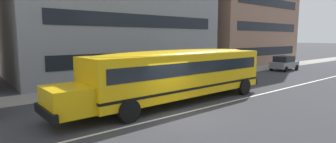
% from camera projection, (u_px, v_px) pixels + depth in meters
% --- Properties ---
extents(ground_plane, '(400.00, 400.00, 0.00)m').
position_uv_depth(ground_plane, '(176.00, 115.00, 12.50)').
color(ground_plane, '#38383D').
extents(sidewalk_far, '(120.00, 3.00, 0.01)m').
position_uv_depth(sidewalk_far, '(102.00, 89.00, 18.85)').
color(sidewalk_far, gray).
rests_on(sidewalk_far, ground_plane).
extents(lane_centreline, '(110.00, 0.16, 0.01)m').
position_uv_depth(lane_centreline, '(176.00, 115.00, 12.50)').
color(lane_centreline, silver).
rests_on(lane_centreline, ground_plane).
extents(school_bus, '(13.52, 3.21, 3.01)m').
position_uv_depth(school_bus, '(178.00, 71.00, 14.77)').
color(school_bus, yellow).
rests_on(school_bus, ground_plane).
extents(parked_car_grey_by_hydrant, '(3.96, 2.00, 1.64)m').
position_uv_depth(parked_car_grey_by_hydrant, '(284.00, 63.00, 29.60)').
color(parked_car_grey_by_hydrant, gray).
rests_on(parked_car_grey_by_hydrant, ground_plane).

